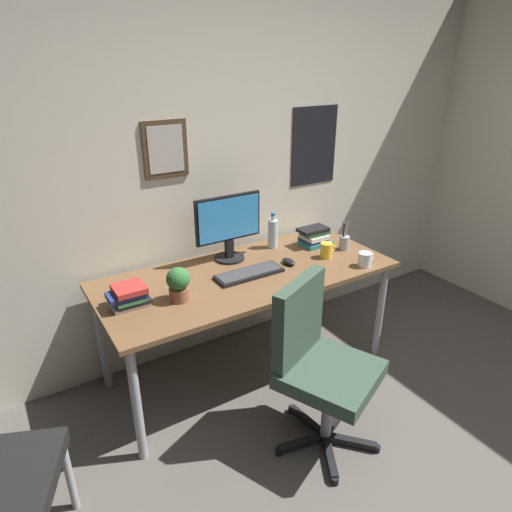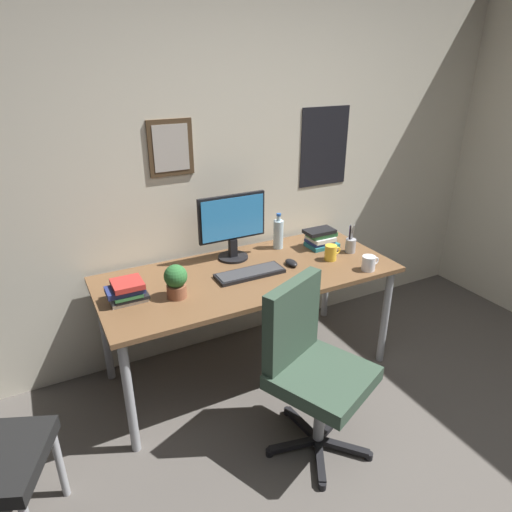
% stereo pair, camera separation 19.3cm
% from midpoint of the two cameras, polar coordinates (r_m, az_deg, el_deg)
% --- Properties ---
extents(wall_back, '(4.40, 0.10, 2.60)m').
position_cam_midpoint_polar(wall_back, '(3.11, -4.59, 11.41)').
color(wall_back, beige).
rests_on(wall_back, ground_plane).
extents(desk, '(1.85, 0.80, 0.74)m').
position_cam_midpoint_polar(desk, '(2.84, -3.02, -3.31)').
color(desk, brown).
rests_on(desk, ground_plane).
extents(office_chair, '(0.61, 0.61, 0.95)m').
position_cam_midpoint_polar(office_chair, '(2.43, 5.47, -12.81)').
color(office_chair, '#334738').
rests_on(office_chair, ground_plane).
extents(monitor, '(0.46, 0.20, 0.43)m').
position_cam_midpoint_polar(monitor, '(2.92, -5.40, 3.91)').
color(monitor, black).
rests_on(monitor, desk).
extents(keyboard, '(0.43, 0.15, 0.03)m').
position_cam_midpoint_polar(keyboard, '(2.77, -2.85, -2.25)').
color(keyboard, black).
rests_on(keyboard, desk).
extents(computer_mouse, '(0.06, 0.11, 0.04)m').
position_cam_midpoint_polar(computer_mouse, '(2.92, 2.26, -0.75)').
color(computer_mouse, black).
rests_on(computer_mouse, desk).
extents(water_bottle, '(0.07, 0.07, 0.25)m').
position_cam_midpoint_polar(water_bottle, '(3.14, 0.37, 2.89)').
color(water_bottle, silver).
rests_on(water_bottle, desk).
extents(coffee_mug_near, '(0.12, 0.08, 0.09)m').
position_cam_midpoint_polar(coffee_mug_near, '(2.94, 11.79, -0.45)').
color(coffee_mug_near, white).
rests_on(coffee_mug_near, desk).
extents(coffee_mug_far, '(0.12, 0.08, 0.10)m').
position_cam_midpoint_polar(coffee_mug_far, '(3.02, 7.10, 0.70)').
color(coffee_mug_far, yellow).
rests_on(coffee_mug_far, desk).
extents(potted_plant, '(0.13, 0.13, 0.19)m').
position_cam_midpoint_polar(potted_plant, '(2.51, -11.97, -3.40)').
color(potted_plant, brown).
rests_on(potted_plant, desk).
extents(pen_cup, '(0.07, 0.07, 0.20)m').
position_cam_midpoint_polar(pen_cup, '(3.17, 9.38, 1.74)').
color(pen_cup, '#9EA0A5').
rests_on(pen_cup, desk).
extents(book_stack_left, '(0.22, 0.16, 0.12)m').
position_cam_midpoint_polar(book_stack_left, '(2.54, -17.88, -4.87)').
color(book_stack_left, silver).
rests_on(book_stack_left, desk).
extents(book_stack_right, '(0.23, 0.17, 0.13)m').
position_cam_midpoint_polar(book_stack_right, '(3.22, 5.68, 2.45)').
color(book_stack_right, '#26727A').
rests_on(book_stack_right, desk).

